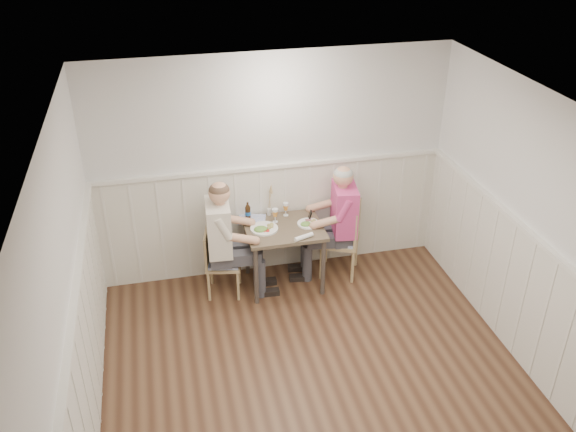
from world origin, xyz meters
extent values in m
plane|color=#41281A|center=(0.00, 0.00, 0.00)|extent=(4.50, 4.50, 0.00)
cube|color=silver|center=(0.00, 2.25, 1.30)|extent=(4.00, 0.04, 2.60)
cube|color=silver|center=(-2.00, 0.00, 1.30)|extent=(0.04, 4.50, 2.60)
cube|color=silver|center=(2.00, 0.00, 1.30)|extent=(0.04, 4.50, 2.60)
cube|color=white|center=(0.00, 0.00, 2.59)|extent=(4.00, 4.50, 0.02)
cube|color=silver|center=(0.00, 2.23, 0.65)|extent=(3.98, 0.03, 1.30)
cube|color=silver|center=(-1.99, 0.00, 0.65)|extent=(0.03, 4.48, 1.30)
cube|color=silver|center=(1.99, 0.00, 0.65)|extent=(0.03, 4.48, 1.30)
cube|color=silver|center=(0.00, 2.22, 1.32)|extent=(3.98, 0.06, 0.04)
cube|color=silver|center=(-1.97, 0.00, 1.32)|extent=(0.06, 4.48, 0.04)
cube|color=silver|center=(1.97, 0.00, 1.32)|extent=(0.06, 4.48, 0.04)
cube|color=brown|center=(0.04, 1.84, 0.73)|extent=(0.85, 0.70, 0.04)
cylinder|color=#3F3833|center=(-0.34, 1.54, 0.35)|extent=(0.05, 0.05, 0.71)
cylinder|color=#3F3833|center=(-0.34, 2.14, 0.35)|extent=(0.05, 0.05, 0.71)
cylinder|color=#3F3833|center=(0.42, 1.54, 0.35)|extent=(0.05, 0.05, 0.71)
cylinder|color=#3F3833|center=(0.42, 2.14, 0.35)|extent=(0.05, 0.05, 0.71)
cube|color=#9E8663|center=(0.72, 1.92, 0.44)|extent=(0.57, 0.57, 0.04)
cube|color=#6277C7|center=(0.72, 1.92, 0.47)|extent=(0.51, 0.51, 0.03)
cube|color=#9E8663|center=(0.90, 1.84, 0.68)|extent=(0.21, 0.40, 0.45)
cylinder|color=#9E8663|center=(0.81, 1.68, 0.21)|extent=(0.04, 0.04, 0.42)
cylinder|color=#9E8663|center=(0.48, 1.83, 0.21)|extent=(0.04, 0.04, 0.42)
cylinder|color=#9E8663|center=(0.96, 2.01, 0.21)|extent=(0.04, 0.04, 0.42)
cylinder|color=#9E8663|center=(0.63, 2.16, 0.21)|extent=(0.04, 0.04, 0.42)
cube|color=#9E8663|center=(-0.65, 1.83, 0.38)|extent=(0.44, 0.44, 0.04)
cube|color=#6277C7|center=(-0.65, 1.83, 0.42)|extent=(0.40, 0.40, 0.03)
cube|color=#9E8663|center=(-0.82, 1.86, 0.60)|extent=(0.10, 0.37, 0.39)
cylinder|color=#9E8663|center=(-0.78, 2.02, 0.18)|extent=(0.03, 0.03, 0.37)
cylinder|color=#9E8663|center=(-0.46, 1.95, 0.18)|extent=(0.03, 0.03, 0.37)
cylinder|color=#9E8663|center=(-0.84, 1.70, 0.18)|extent=(0.03, 0.03, 0.37)
cylinder|color=#9E8663|center=(-0.53, 1.64, 0.18)|extent=(0.03, 0.03, 0.37)
cube|color=#3F3F47|center=(0.73, 1.89, 0.23)|extent=(0.51, 0.47, 0.46)
cube|color=#3F3F47|center=(0.52, 1.92, 0.52)|extent=(0.48, 0.43, 0.13)
cube|color=#D54285|center=(0.73, 1.89, 0.87)|extent=(0.31, 0.48, 0.57)
sphere|color=tan|center=(0.73, 1.89, 1.28)|extent=(0.23, 0.23, 0.23)
sphere|color=#A5A5A0|center=(0.73, 1.89, 1.31)|extent=(0.22, 0.22, 0.22)
cube|color=black|center=(0.36, 1.94, 0.87)|extent=(0.03, 0.07, 0.13)
cube|color=#3F3F47|center=(-0.67, 1.78, 0.23)|extent=(0.48, 0.44, 0.47)
cube|color=#3F3F47|center=(-0.46, 1.77, 0.53)|extent=(0.46, 0.40, 0.13)
cube|color=silver|center=(-0.67, 1.78, 0.88)|extent=(0.27, 0.47, 0.57)
sphere|color=tan|center=(-0.67, 1.78, 1.28)|extent=(0.23, 0.23, 0.23)
sphere|color=#4C3828|center=(-0.67, 1.78, 1.32)|extent=(0.22, 0.22, 0.22)
cylinder|color=white|center=(0.32, 1.84, 0.76)|extent=(0.25, 0.25, 0.02)
ellipsoid|color=#3F722D|center=(0.28, 1.81, 0.79)|extent=(0.12, 0.10, 0.05)
sphere|color=tan|center=(0.37, 1.85, 0.78)|extent=(0.03, 0.03, 0.03)
cube|color=#854C4E|center=(0.34, 1.89, 0.77)|extent=(0.07, 0.05, 0.01)
cylinder|color=white|center=(0.39, 1.89, 0.78)|extent=(0.05, 0.05, 0.03)
cylinder|color=white|center=(-0.18, 1.84, 0.76)|extent=(0.31, 0.31, 0.02)
ellipsoid|color=#3F722D|center=(-0.23, 1.81, 0.80)|extent=(0.15, 0.13, 0.06)
sphere|color=tan|center=(-0.11, 1.85, 0.79)|extent=(0.04, 0.04, 0.04)
cylinder|color=silver|center=(0.12, 2.09, 0.75)|extent=(0.06, 0.06, 0.01)
cylinder|color=silver|center=(0.12, 2.09, 0.79)|extent=(0.01, 0.01, 0.07)
cone|color=orange|center=(0.12, 2.09, 0.85)|extent=(0.06, 0.06, 0.06)
cylinder|color=silver|center=(0.12, 2.09, 0.90)|extent=(0.06, 0.06, 0.03)
cylinder|color=silver|center=(-0.03, 1.97, 0.75)|extent=(0.06, 0.06, 0.01)
cylinder|color=silver|center=(-0.03, 1.97, 0.79)|extent=(0.01, 0.01, 0.07)
cone|color=orange|center=(-0.03, 1.97, 0.86)|extent=(0.07, 0.07, 0.07)
cylinder|color=silver|center=(-0.03, 1.97, 0.90)|extent=(0.07, 0.07, 0.03)
cylinder|color=black|center=(-0.32, 2.09, 0.83)|extent=(0.06, 0.06, 0.16)
cone|color=black|center=(-0.32, 2.09, 0.93)|extent=(0.06, 0.06, 0.04)
cylinder|color=black|center=(-0.32, 2.09, 0.96)|extent=(0.02, 0.02, 0.03)
cylinder|color=#1957A6|center=(-0.32, 2.09, 0.83)|extent=(0.06, 0.06, 0.04)
cylinder|color=white|center=(0.19, 1.55, 0.77)|extent=(0.22, 0.12, 0.05)
cylinder|color=silver|center=(-0.06, 2.15, 0.79)|extent=(0.04, 0.04, 0.08)
cylinder|color=tan|center=(-0.06, 2.15, 0.93)|extent=(0.02, 0.02, 0.26)
cone|color=tan|center=(-0.06, 2.15, 1.10)|extent=(0.04, 0.04, 0.09)
cube|color=#6277C7|center=(-0.28, 2.09, 0.75)|extent=(0.36, 0.32, 0.01)
camera|label=1|loc=(-1.23, -3.83, 4.14)|focal=38.00mm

